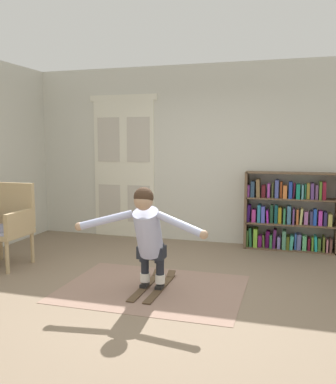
{
  "coord_description": "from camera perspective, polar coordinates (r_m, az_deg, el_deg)",
  "views": [
    {
      "loc": [
        1.4,
        -4.18,
        1.66
      ],
      "look_at": [
        -0.03,
        0.66,
        1.05
      ],
      "focal_mm": 39.11,
      "sensor_mm": 36.0,
      "label": 1
    }
  ],
  "objects": [
    {
      "name": "double_door",
      "position": [
        7.29,
        -6.02,
        3.49
      ],
      "size": [
        1.22,
        0.05,
        2.45
      ],
      "color": "silver",
      "rests_on": "ground"
    },
    {
      "name": "person_skier",
      "position": [
        4.54,
        -2.78,
        -5.36
      ],
      "size": [
        1.44,
        0.58,
        1.12
      ],
      "color": "white",
      "rests_on": "skis_pair"
    },
    {
      "name": "bookshelf",
      "position": [
        6.67,
        16.05,
        -3.01
      ],
      "size": [
        1.38,
        0.3,
        1.2
      ],
      "color": "brown",
      "rests_on": "ground"
    },
    {
      "name": "ground_plane",
      "position": [
        4.71,
        -1.92,
        -13.74
      ],
      "size": [
        7.2,
        7.2,
        0.0
      ],
      "primitive_type": "plane",
      "color": "#7C6853"
    },
    {
      "name": "skis_pair",
      "position": [
        4.9,
        -1.99,
        -12.66
      ],
      "size": [
        0.27,
        0.98,
        0.07
      ],
      "color": "brown",
      "rests_on": "rug"
    },
    {
      "name": "back_wall",
      "position": [
        6.93,
        4.87,
        5.14
      ],
      "size": [
        6.0,
        0.1,
        2.9
      ],
      "primitive_type": "cube",
      "color": "beige",
      "rests_on": "ground"
    },
    {
      "name": "wicker_chair",
      "position": [
        6.02,
        -21.19,
        -3.89
      ],
      "size": [
        0.61,
        0.61,
        1.1
      ],
      "color": "tan",
      "rests_on": "ground"
    },
    {
      "name": "rug",
      "position": [
        4.87,
        -2.12,
        -12.99
      ],
      "size": [
        2.03,
        1.5,
        0.01
      ],
      "primitive_type": "cube",
      "color": "#8F705F",
      "rests_on": "ground"
    }
  ]
}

